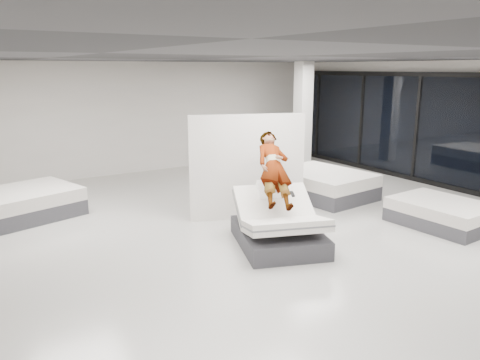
% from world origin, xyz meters
% --- Properties ---
extents(room, '(14.00, 14.04, 3.20)m').
position_xyz_m(room, '(0.00, 0.00, 1.60)').
color(room, '#B2B0A8').
rests_on(room, ground).
extents(hero_bed, '(1.85, 2.12, 1.05)m').
position_xyz_m(hero_bed, '(-0.14, 0.01, 0.34)').
color(hero_bed, '#343439').
rests_on(hero_bed, floor).
extents(person, '(1.05, 1.54, 1.54)m').
position_xyz_m(person, '(-0.03, 0.30, 1.13)').
color(person, slate).
rests_on(person, hero_bed).
extents(remote, '(0.09, 0.15, 0.08)m').
position_xyz_m(remote, '(0.06, -0.10, 0.93)').
color(remote, black).
rests_on(remote, person).
extents(divider_panel, '(2.24, 0.91, 2.13)m').
position_xyz_m(divider_panel, '(0.24, 1.61, 1.07)').
color(divider_panel, silver).
rests_on(divider_panel, floor).
extents(flat_bed_right_far, '(1.88, 2.38, 0.61)m').
position_xyz_m(flat_bed_right_far, '(2.67, 2.06, 0.30)').
color(flat_bed_right_far, '#343439').
rests_on(flat_bed_right_far, floor).
extents(flat_bed_right_near, '(1.43, 1.85, 0.49)m').
position_xyz_m(flat_bed_right_near, '(3.23, -0.80, 0.24)').
color(flat_bed_right_near, '#343439').
rests_on(flat_bed_right_near, floor).
extents(flat_bed_left_far, '(2.48, 2.12, 0.58)m').
position_xyz_m(flat_bed_left_far, '(-3.72, 4.05, 0.29)').
color(flat_bed_left_far, '#343439').
rests_on(flat_bed_left_far, floor).
extents(column, '(0.40, 0.40, 3.20)m').
position_xyz_m(column, '(4.00, 4.50, 1.60)').
color(column, silver).
rests_on(column, floor).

